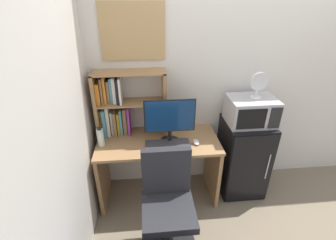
% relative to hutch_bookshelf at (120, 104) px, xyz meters
% --- Properties ---
extents(wall_back, '(6.40, 0.04, 2.60)m').
position_rel_hutch_bookshelf_xyz_m(wall_back, '(1.69, 0.13, 0.21)').
color(wall_back, silver).
rests_on(wall_back, ground_plane).
extents(wall_left, '(0.04, 4.40, 2.60)m').
position_rel_hutch_bookshelf_xyz_m(wall_left, '(-0.33, -1.49, 0.21)').
color(wall_left, silver).
rests_on(wall_left, ground_plane).
extents(desk, '(1.25, 0.59, 0.75)m').
position_rel_hutch_bookshelf_xyz_m(desk, '(0.37, -0.19, -0.57)').
color(desk, '#997047').
rests_on(desk, ground_plane).
extents(hutch_bookshelf, '(0.72, 0.24, 0.68)m').
position_rel_hutch_bookshelf_xyz_m(hutch_bookshelf, '(0.00, 0.00, 0.00)').
color(hutch_bookshelf, '#997047').
rests_on(hutch_bookshelf, desk).
extents(monitor, '(0.50, 0.20, 0.46)m').
position_rel_hutch_bookshelf_xyz_m(monitor, '(0.49, -0.22, -0.08)').
color(monitor, black).
rests_on(monitor, desk).
extents(keyboard, '(0.45, 0.16, 0.02)m').
position_rel_hutch_bookshelf_xyz_m(keyboard, '(0.46, -0.28, -0.33)').
color(keyboard, '#333338').
rests_on(keyboard, desk).
extents(computer_mouse, '(0.06, 0.10, 0.03)m').
position_rel_hutch_bookshelf_xyz_m(computer_mouse, '(0.75, -0.29, -0.32)').
color(computer_mouse, silver).
rests_on(computer_mouse, desk).
extents(water_bottle, '(0.07, 0.07, 0.20)m').
position_rel_hutch_bookshelf_xyz_m(water_bottle, '(-0.20, -0.22, -0.25)').
color(water_bottle, silver).
rests_on(water_bottle, desk).
extents(mini_fridge, '(0.48, 0.50, 0.89)m').
position_rel_hutch_bookshelf_xyz_m(mini_fridge, '(1.33, -0.15, -0.65)').
color(mini_fridge, black).
rests_on(mini_fridge, ground_plane).
extents(microwave, '(0.47, 0.37, 0.28)m').
position_rel_hutch_bookshelf_xyz_m(microwave, '(1.33, -0.15, -0.06)').
color(microwave, '#ADADB2').
rests_on(microwave, mini_fridge).
extents(desk_fan, '(0.18, 0.11, 0.27)m').
position_rel_hutch_bookshelf_xyz_m(desk_fan, '(1.36, -0.16, 0.23)').
color(desk_fan, silver).
rests_on(desk_fan, microwave).
extents(desk_chair, '(0.51, 0.51, 0.97)m').
position_rel_hutch_bookshelf_xyz_m(desk_chair, '(0.41, -0.80, -0.67)').
color(desk_chair, black).
rests_on(desk_chair, ground_plane).
extents(wall_corkboard, '(0.61, 0.02, 0.52)m').
position_rel_hutch_bookshelf_xyz_m(wall_corkboard, '(0.17, 0.09, 0.69)').
color(wall_corkboard, tan).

